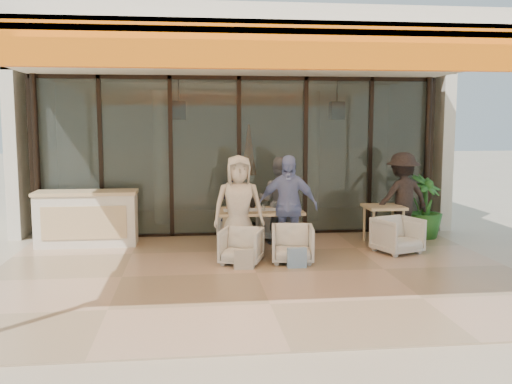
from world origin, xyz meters
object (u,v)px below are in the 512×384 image
chair_far_left (233,226)px  standing_woman (402,197)px  side_chair (398,234)px  diner_cream (238,207)px  host_counter (87,218)px  chair_far_right (275,222)px  diner_grey (279,201)px  diner_periwinkle (287,206)px  side_table (384,211)px  potted_palm (424,207)px  chair_near_right (292,242)px  chair_near_left (241,245)px  diner_navy (234,207)px  dining_table (260,213)px

chair_far_left → standing_woman: size_ratio=0.34×
side_chair → diner_cream: bearing=157.5°
host_counter → chair_far_right: size_ratio=2.70×
diner_grey → diner_periwinkle: (0.00, -0.90, 0.04)m
side_table → chair_far_right: bearing=159.9°
host_counter → chair_far_left: (2.71, 0.24, -0.24)m
chair_far_right → diner_cream: 1.72m
potted_palm → diner_cream: bearing=-163.2°
chair_near_right → side_chair: (1.95, 0.44, 0.01)m
chair_near_left → chair_near_right: 0.84m
side_table → diner_navy: bearing=175.6°
diner_navy → diner_grey: (0.84, 0.00, 0.09)m
host_counter → chair_near_right: host_counter is taller
chair_near_left → diner_navy: diner_navy is taller
diner_grey → host_counter: bearing=17.7°
chair_far_right → diner_navy: 1.06m
dining_table → diner_grey: bearing=46.2°
diner_periwinkle → side_chair: size_ratio=2.45×
chair_far_right → diner_navy: size_ratio=0.46×
side_table → dining_table: bearing=-174.4°
chair_far_left → chair_near_right: bearing=109.7°
host_counter → dining_table: size_ratio=1.23×
chair_far_right → chair_far_left: bearing=15.6°
chair_near_left → potted_palm: bearing=42.3°
chair_near_right → potted_palm: size_ratio=0.55×
chair_far_right → standing_woman: 2.49m
host_counter → chair_far_left: bearing=5.1°
diner_periwinkle → side_table: bearing=32.4°
diner_cream → standing_woman: (3.22, 0.91, -0.01)m
chair_near_right → diner_periwinkle: (0.00, 0.50, 0.53)m
chair_near_left → diner_grey: (0.84, 1.40, 0.50)m
chair_far_left → diner_periwinkle: 1.73m
side_table → diner_grey: bearing=173.8°
chair_far_right → dining_table: bearing=81.4°
chair_far_right → host_counter: bearing=19.5°
potted_palm → chair_near_right: bearing=-150.8°
chair_near_right → diner_grey: diner_grey is taller
chair_far_left → standing_woman: bearing=167.2°
host_counter → potted_palm: bearing=-0.2°
chair_near_left → diner_navy: bearing=108.8°
diner_grey → standing_woman: standing_woman is taller
side_chair → potted_palm: bearing=29.3°
side_table → diner_cream: bearing=-166.1°
diner_grey → standing_woman: bearing=-157.9°
dining_table → diner_grey: 0.63m
host_counter → diner_grey: size_ratio=1.11×
chair_far_left → side_table: (2.79, -0.71, 0.35)m
diner_cream → potted_palm: bearing=15.3°
chair_far_left → potted_palm: potted_palm is taller
chair_far_left → diner_cream: 1.52m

